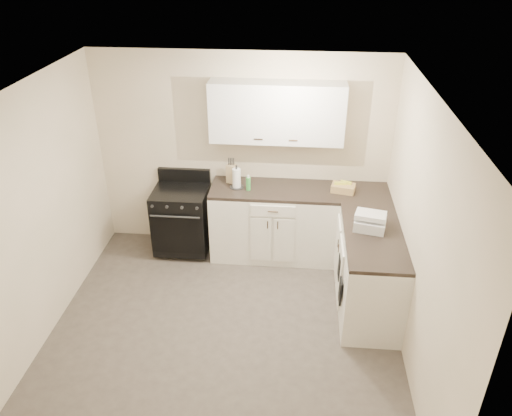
# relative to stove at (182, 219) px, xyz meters

# --- Properties ---
(floor) EXTENTS (3.60, 3.60, 0.00)m
(floor) POSITION_rel_stove_xyz_m (0.74, -1.48, -0.46)
(floor) COLOR #473F38
(floor) RESTS_ON ground
(ceiling) EXTENTS (3.60, 3.60, 0.00)m
(ceiling) POSITION_rel_stove_xyz_m (0.74, -1.48, 2.04)
(ceiling) COLOR white
(ceiling) RESTS_ON wall_back
(wall_back) EXTENTS (3.60, 0.00, 3.60)m
(wall_back) POSITION_rel_stove_xyz_m (0.74, 0.32, 0.79)
(wall_back) COLOR beige
(wall_back) RESTS_ON ground
(wall_right) EXTENTS (0.00, 3.60, 3.60)m
(wall_right) POSITION_rel_stove_xyz_m (2.54, -1.48, 0.79)
(wall_right) COLOR beige
(wall_right) RESTS_ON ground
(wall_left) EXTENTS (0.00, 3.60, 3.60)m
(wall_left) POSITION_rel_stove_xyz_m (-1.06, -1.48, 0.79)
(wall_left) COLOR beige
(wall_left) RESTS_ON ground
(wall_front) EXTENTS (3.60, 0.00, 3.60)m
(wall_front) POSITION_rel_stove_xyz_m (0.74, -3.28, 0.79)
(wall_front) COLOR beige
(wall_front) RESTS_ON ground
(base_cabinets_back) EXTENTS (1.55, 0.60, 0.90)m
(base_cabinets_back) POSITION_rel_stove_xyz_m (1.17, 0.02, -0.01)
(base_cabinets_back) COLOR white
(base_cabinets_back) RESTS_ON floor
(base_cabinets_right) EXTENTS (0.60, 1.90, 0.90)m
(base_cabinets_right) POSITION_rel_stove_xyz_m (2.24, -0.63, -0.01)
(base_cabinets_right) COLOR white
(base_cabinets_right) RESTS_ON floor
(countertop_back) EXTENTS (1.55, 0.60, 0.04)m
(countertop_back) POSITION_rel_stove_xyz_m (1.17, 0.02, 0.46)
(countertop_back) COLOR black
(countertop_back) RESTS_ON base_cabinets_back
(countertop_right) EXTENTS (0.60, 1.90, 0.04)m
(countertop_right) POSITION_rel_stove_xyz_m (2.24, -0.63, 0.46)
(countertop_right) COLOR black
(countertop_right) RESTS_ON base_cabinets_right
(upper_cabinets) EXTENTS (1.55, 0.30, 0.70)m
(upper_cabinets) POSITION_rel_stove_xyz_m (1.17, 0.18, 1.38)
(upper_cabinets) COLOR silver
(upper_cabinets) RESTS_ON wall_back
(stove) EXTENTS (0.67, 0.57, 0.81)m
(stove) POSITION_rel_stove_xyz_m (0.00, 0.00, 0.00)
(stove) COLOR black
(stove) RESTS_ON floor
(knife_block) EXTENTS (0.13, 0.13, 0.23)m
(knife_block) POSITION_rel_stove_xyz_m (0.63, 0.15, 0.60)
(knife_block) COLOR tan
(knife_block) RESTS_ON countertop_back
(paper_towel) EXTENTS (0.13, 0.13, 0.24)m
(paper_towel) POSITION_rel_stove_xyz_m (0.71, 0.02, 0.60)
(paper_towel) COLOR white
(paper_towel) RESTS_ON countertop_back
(soap_bottle) EXTENTS (0.07, 0.07, 0.16)m
(soap_bottle) POSITION_rel_stove_xyz_m (0.86, -0.04, 0.56)
(soap_bottle) COLOR green
(soap_bottle) RESTS_ON countertop_back
(wicker_basket) EXTENTS (0.30, 0.23, 0.09)m
(wicker_basket) POSITION_rel_stove_xyz_m (1.98, 0.02, 0.53)
(wicker_basket) COLOR tan
(wicker_basket) RESTS_ON countertop_right
(countertop_grill) EXTENTS (0.37, 0.35, 0.11)m
(countertop_grill) POSITION_rel_stove_xyz_m (2.21, -0.79, 0.54)
(countertop_grill) COLOR silver
(countertop_grill) RESTS_ON countertop_right
(glass_jar) EXTENTS (0.11, 0.11, 0.15)m
(glass_jar) POSITION_rel_stove_xyz_m (2.25, -0.75, 0.55)
(glass_jar) COLOR silver
(glass_jar) RESTS_ON countertop_right
(oven_mitt_near) EXTENTS (0.02, 0.16, 0.27)m
(oven_mitt_near) POSITION_rel_stove_xyz_m (1.92, -1.25, -0.01)
(oven_mitt_near) COLOR black
(oven_mitt_near) RESTS_ON base_cabinets_right
(oven_mitt_far) EXTENTS (0.02, 0.15, 0.27)m
(oven_mitt_far) POSITION_rel_stove_xyz_m (1.92, -0.97, 0.08)
(oven_mitt_far) COLOR black
(oven_mitt_far) RESTS_ON base_cabinets_right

